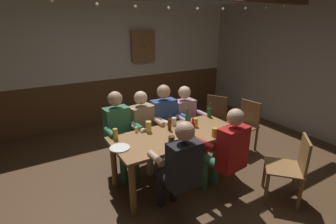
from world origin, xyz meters
name	(u,v)px	position (x,y,z in m)	size (l,w,h in m)	color
ground_plane	(179,182)	(0.00, 0.00, 0.00)	(7.59, 7.59, 0.00)	#4C331E
back_wall_upper	(106,41)	(0.00, 2.94, 1.81)	(6.32, 0.12, 1.65)	beige
back_wall_wainscot	(110,100)	(0.00, 2.94, 0.49)	(6.32, 0.12, 0.98)	brown
side_wall_concrete	(322,71)	(3.22, 0.00, 1.32)	(0.12, 5.76, 2.64)	gray
dining_table	(177,141)	(0.00, 0.07, 0.63)	(1.78, 0.81, 0.73)	brown
person_0	(119,131)	(-0.60, 0.70, 0.69)	(0.51, 0.54, 1.26)	#33724C
person_1	(144,126)	(-0.19, 0.70, 0.66)	(0.56, 0.57, 1.21)	#997F60
person_2	(166,120)	(0.20, 0.71, 0.69)	(0.54, 0.50, 1.26)	#2D4C84
person_3	(187,118)	(0.60, 0.70, 0.65)	(0.52, 0.51, 1.18)	#B78493
person_4	(180,166)	(-0.36, -0.55, 0.67)	(0.50, 0.51, 1.23)	black
person_5	(227,150)	(0.35, -0.56, 0.68)	(0.55, 0.54, 1.24)	#AD1919
chair_empty_near_right	(291,167)	(1.01, -1.02, 0.48)	(0.62, 0.62, 0.88)	brown
chair_empty_near_left	(214,118)	(1.31, 0.80, 0.48)	(0.60, 0.60, 0.88)	brown
chair_empty_far_end	(245,124)	(1.59, 0.28, 0.48)	(0.49, 0.49, 0.88)	brown
table_candle	(136,130)	(-0.45, 0.41, 0.77)	(0.04, 0.04, 0.08)	#F9E08C
plate_0	(120,148)	(-0.82, 0.07, 0.74)	(0.24, 0.24, 0.01)	white
bottle_0	(187,118)	(0.35, 0.32, 0.82)	(0.06, 0.06, 0.23)	#195923
bottle_1	(193,129)	(0.15, -0.08, 0.84)	(0.06, 0.06, 0.25)	red
bottle_2	(209,112)	(0.82, 0.38, 0.81)	(0.07, 0.07, 0.23)	#195923
bottle_3	(170,124)	(-0.01, 0.25, 0.82)	(0.05, 0.05, 0.22)	#593314
pint_glass_0	(215,132)	(0.41, -0.24, 0.79)	(0.08, 0.08, 0.12)	gold
pint_glass_1	(196,123)	(0.38, 0.15, 0.80)	(0.07, 0.07, 0.13)	gold
pint_glass_2	(115,134)	(-0.78, 0.34, 0.81)	(0.06, 0.06, 0.15)	gold
pint_glass_3	(174,121)	(0.14, 0.37, 0.79)	(0.07, 0.07, 0.12)	white
pint_glass_4	(171,142)	(-0.28, -0.25, 0.81)	(0.08, 0.08, 0.16)	#4C2D19
pint_glass_5	(149,127)	(-0.29, 0.34, 0.81)	(0.08, 0.08, 0.15)	#E5C64C
pint_glass_6	(178,130)	(0.02, 0.07, 0.79)	(0.07, 0.07, 0.10)	#E5C64C
wall_dart_cabinet	(143,46)	(0.82, 2.81, 1.67)	(0.56, 0.15, 0.70)	brown
string_lights	(169,5)	(0.00, 0.29, 2.38)	(4.46, 0.04, 0.12)	#F9EAB2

